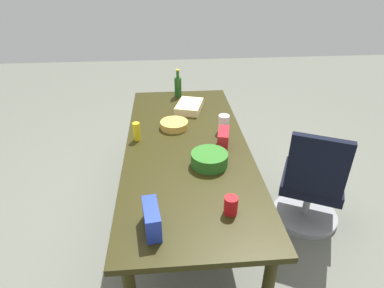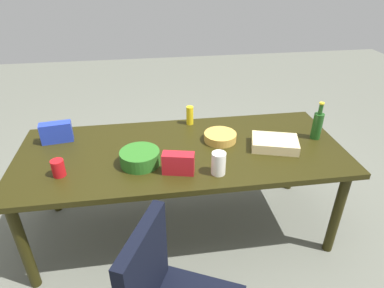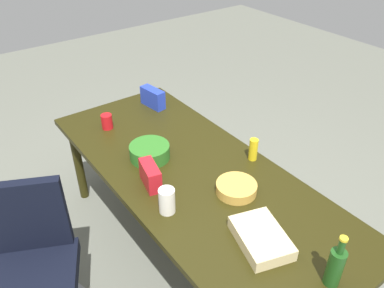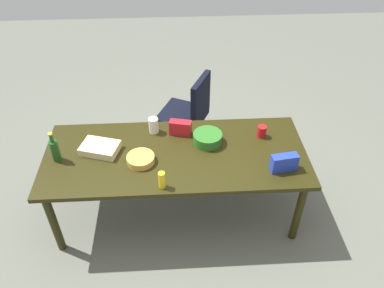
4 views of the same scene
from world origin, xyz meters
name	(u,v)px [view 1 (image 1 of 4)]	position (x,y,z in m)	size (l,w,h in m)	color
ground_plane	(187,216)	(0.00, 0.00, 0.00)	(10.00, 10.00, 0.00)	slate
conference_table	(187,152)	(0.00, 0.00, 0.68)	(2.30, 0.95, 0.75)	black
office_chair	(310,189)	(-0.14, -1.02, 0.35)	(0.64, 0.64, 0.93)	gray
sheet_cake	(189,106)	(0.66, -0.07, 0.78)	(0.32, 0.22, 0.07)	beige
chip_bowl	(174,125)	(0.30, 0.09, 0.78)	(0.24, 0.24, 0.06)	gold
chip_bag_red	(223,139)	(-0.05, -0.28, 0.82)	(0.20, 0.08, 0.14)	red
chip_bag_blue	(152,219)	(-0.89, 0.25, 0.82)	(0.22, 0.08, 0.15)	#243CB8
salad_bowl	(209,159)	(-0.29, -0.14, 0.80)	(0.26, 0.26, 0.09)	#2B6C21
wine_bottle	(178,86)	(1.01, 0.02, 0.86)	(0.09, 0.09, 0.29)	#1C4C19
mayo_jar	(224,124)	(0.19, -0.32, 0.82)	(0.09, 0.09, 0.15)	white
mustard_bottle	(137,131)	(0.11, 0.39, 0.82)	(0.06, 0.06, 0.15)	yellow
red_solo_cup	(231,205)	(-0.80, -0.20, 0.80)	(0.08, 0.08, 0.11)	red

